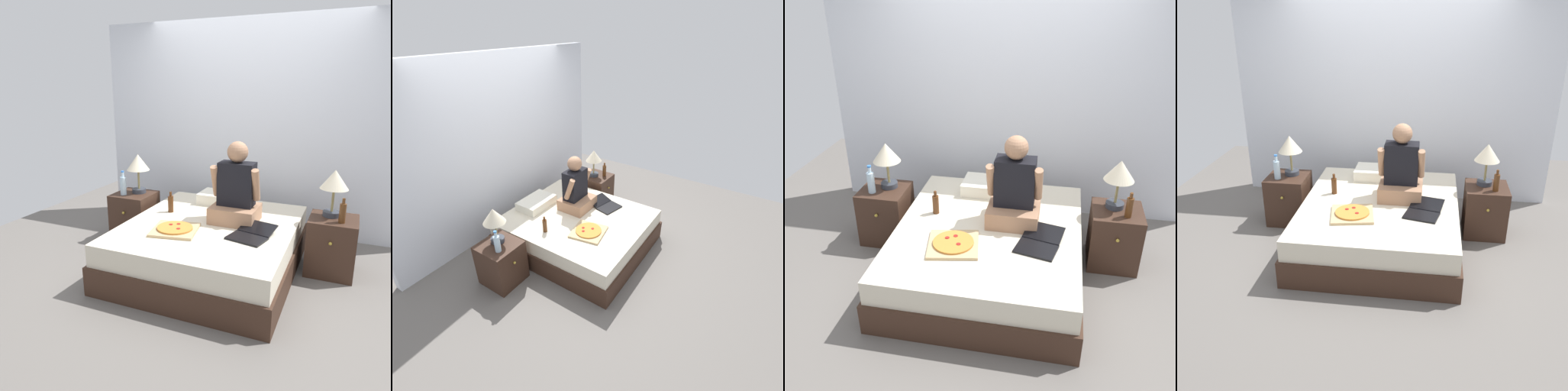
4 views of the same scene
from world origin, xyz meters
The scene contains 14 objects.
ground_plane centered at (0.00, 0.00, 0.00)m, with size 5.83×5.83×0.00m, color #66605B.
wall_back centered at (0.00, 1.30, 1.25)m, with size 3.83×0.12×2.50m, color silver.
bed centered at (0.00, 0.00, 0.23)m, with size 1.61×1.87×0.47m.
nightstand_left centered at (-1.09, 0.37, 0.27)m, with size 0.44×0.47×0.55m.
lamp_on_left_nightstand centered at (-1.05, 0.42, 0.88)m, with size 0.26×0.26×0.45m.
water_bottle centered at (-1.17, 0.28, 0.66)m, with size 0.07×0.07×0.28m.
nightstand_right centered at (1.09, 0.37, 0.27)m, with size 0.44×0.47×0.55m.
lamp_on_right_nightstand centered at (1.06, 0.42, 0.88)m, with size 0.26×0.26×0.45m.
beer_bottle centered at (1.16, 0.27, 0.65)m, with size 0.06×0.06×0.23m.
pillow centered at (-0.11, 0.66, 0.53)m, with size 0.52×0.34×0.12m, color silver.
person_seated centered at (0.19, 0.16, 0.75)m, with size 0.47×0.40×0.78m.
laptop centered at (0.44, -0.19, 0.49)m, with size 0.40×0.48×0.07m.
pizza_box centered at (-0.23, -0.33, 0.48)m, with size 0.47×0.47×0.05m.
beer_bottle_on_bed centered at (-0.51, 0.15, 0.56)m, with size 0.06×0.06×0.22m.
Camera 4 is at (0.48, -3.97, 2.36)m, focal length 40.00 mm.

